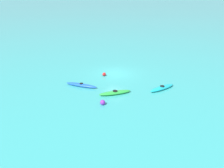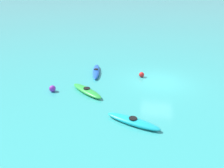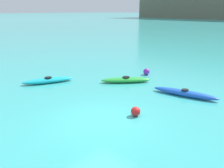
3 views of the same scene
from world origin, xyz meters
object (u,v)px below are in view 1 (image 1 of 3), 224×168
at_px(kayak_blue, 81,85).
at_px(buoy_red, 104,74).
at_px(kayak_green, 115,93).
at_px(buoy_purple, 103,102).
at_px(kayak_cyan, 162,88).

xyz_separation_m(kayak_blue, buoy_red, (-0.34, -3.81, 0.05)).
xyz_separation_m(kayak_green, buoy_purple, (-0.16, 2.42, 0.07)).
height_order(kayak_cyan, buoy_purple, buoy_purple).
height_order(kayak_green, buoy_purple, buoy_purple).
xyz_separation_m(kayak_blue, kayak_green, (-3.93, -0.20, 0.00)).
distance_m(kayak_blue, buoy_purple, 4.65).
xyz_separation_m(kayak_cyan, kayak_green, (3.48, 3.43, 0.00)).
bearing_deg(buoy_purple, kayak_blue, -28.61).
relative_size(kayak_green, buoy_red, 6.78).
height_order(kayak_blue, kayak_green, same).
bearing_deg(buoy_purple, kayak_cyan, -119.57).
height_order(kayak_cyan, kayak_green, same).
bearing_deg(kayak_blue, kayak_cyan, -153.88).
relative_size(kayak_cyan, kayak_green, 1.12).
bearing_deg(kayak_blue, buoy_red, -95.10).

